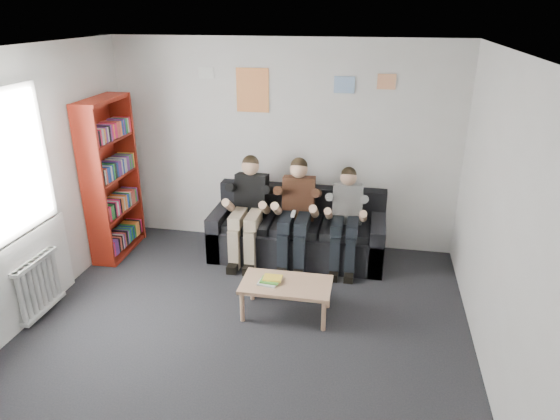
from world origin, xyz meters
name	(u,v)px	position (x,y,z in m)	size (l,w,h in m)	color
room_shell	(229,220)	(0.00, 0.00, 1.35)	(5.00, 5.00, 5.00)	black
sofa	(298,233)	(0.27, 2.08, 0.31)	(2.19, 0.90, 0.85)	black
bookshelf	(112,179)	(-2.07, 1.74, 1.01)	(0.30, 0.91, 2.02)	maroon
coffee_table	(286,287)	(0.37, 0.70, 0.33)	(0.94, 0.51, 0.37)	tan
game_cases	(270,280)	(0.20, 0.68, 0.40)	(0.23, 0.20, 0.05)	silver
person_left	(248,210)	(-0.34, 1.88, 0.66)	(0.40, 0.86, 1.32)	black
person_middle	(296,214)	(0.27, 1.88, 0.66)	(0.40, 0.86, 1.33)	#482518
person_right	(346,220)	(0.88, 1.89, 0.63)	(0.36, 0.78, 1.24)	white
radiator	(39,285)	(-2.15, 0.20, 0.35)	(0.10, 0.64, 0.60)	silver
window	(20,225)	(-2.22, 0.20, 1.03)	(0.05, 1.30, 2.36)	white
poster_large	(253,90)	(-0.40, 2.49, 2.05)	(0.42, 0.01, 0.55)	#E0BC4F
poster_blue	(344,85)	(0.75, 2.49, 2.15)	(0.25, 0.01, 0.20)	#4591ED
poster_pink	(387,82)	(1.25, 2.49, 2.20)	(0.22, 0.01, 0.18)	#E34784
poster_sign	(206,73)	(-1.00, 2.49, 2.25)	(0.20, 0.01, 0.14)	white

